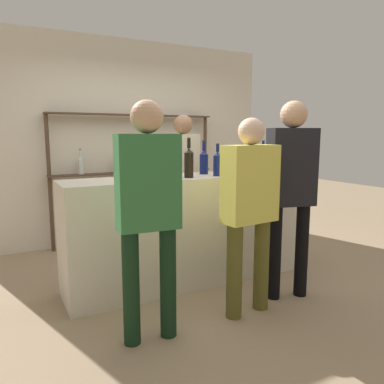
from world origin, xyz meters
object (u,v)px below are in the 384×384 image
counter_bottle_1 (189,162)px  customer_center (250,203)px  counter_bottle_0 (204,161)px  counter_bottle_2 (217,163)px  customer_left (148,203)px  ice_bucket (164,169)px  cork_jar (286,165)px  server_behind_counter (183,173)px  customer_right (291,183)px  counter_bottle_3 (263,160)px

counter_bottle_1 → customer_center: bearing=-76.6°
counter_bottle_0 → customer_center: (-0.11, -0.95, -0.27)m
counter_bottle_2 → customer_left: size_ratio=0.19×
counter_bottle_1 → ice_bucket: size_ratio=1.88×
counter_bottle_0 → ice_bucket: size_ratio=1.68×
customer_center → counter_bottle_0: bearing=-11.9°
counter_bottle_0 → counter_bottle_2: (0.03, -0.22, -0.00)m
cork_jar → customer_center: size_ratio=0.09×
server_behind_counter → ice_bucket: bearing=-54.5°
counter_bottle_2 → customer_center: customer_center is taller
counter_bottle_1 → server_behind_counter: size_ratio=0.22×
counter_bottle_1 → customer_left: bearing=-133.6°
customer_right → cork_jar: bearing=-24.4°
customer_left → counter_bottle_1: bearing=-38.6°
counter_bottle_2 → customer_center: 0.80m
cork_jar → customer_left: size_ratio=0.08×
counter_bottle_0 → customer_left: customer_left is taller
counter_bottle_3 → cork_jar: counter_bottle_3 is taller
counter_bottle_3 → server_behind_counter: (-0.55, 0.83, -0.19)m
counter_bottle_0 → server_behind_counter: bearing=82.4°
counter_bottle_0 → server_behind_counter: (0.09, 0.65, -0.18)m
counter_bottle_3 → cork_jar: bearing=-0.4°
ice_bucket → customer_center: bearing=-60.7°
server_behind_counter → counter_bottle_3: bearing=15.4°
counter_bottle_1 → customer_left: customer_left is taller
server_behind_counter → customer_right: customer_right is taller
ice_bucket → counter_bottle_0: bearing=20.1°
counter_bottle_0 → customer_center: size_ratio=0.21×
ice_bucket → customer_left: 0.91m
customer_center → customer_left: (-0.89, -0.01, 0.08)m
counter_bottle_0 → cork_jar: (0.97, -0.18, -0.06)m
ice_bucket → server_behind_counter: server_behind_counter is taller
counter_bottle_1 → cork_jar: 1.26m
cork_jar → server_behind_counter: server_behind_counter is taller
counter_bottle_0 → cork_jar: bearing=-10.6°
counter_bottle_1 → cork_jar: bearing=1.7°
counter_bottle_0 → customer_left: size_ratio=0.20×
cork_jar → ice_bucket: bearing=-179.4°
counter_bottle_1 → customer_center: size_ratio=0.24×
customer_left → counter_bottle_2: bearing=-49.2°
ice_bucket → counter_bottle_1: bearing=-4.6°
ice_bucket → customer_right: customer_right is taller
counter_bottle_2 → customer_right: 0.77m
server_behind_counter → customer_right: 1.55m
counter_bottle_0 → cork_jar: 0.99m
counter_bottle_1 → server_behind_counter: (0.38, 0.87, -0.20)m
counter_bottle_2 → customer_left: (-1.03, -0.75, -0.19)m
server_behind_counter → customer_left: (-1.09, -1.61, -0.01)m
counter_bottle_0 → customer_left: bearing=-136.1°
counter_bottle_2 → cork_jar: 0.94m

